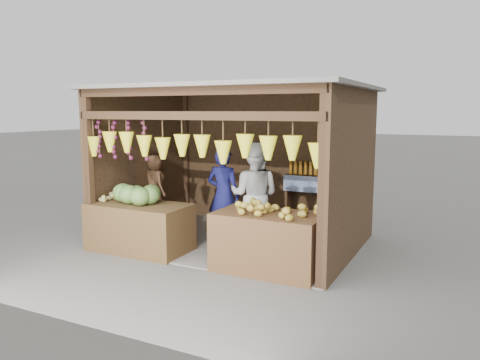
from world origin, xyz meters
The scene contains 12 objects.
ground centered at (0.00, 0.00, 0.00)m, with size 80.00×80.00×0.00m, color #514F49.
stall_structure centered at (-0.03, -0.04, 1.67)m, with size 4.30×3.30×2.66m.
back_shelf centered at (1.05, 1.28, 0.87)m, with size 1.25×0.32×1.32m.
counter_left centered at (-1.20, -1.13, 0.39)m, with size 1.66×0.85×0.78m, color #472F17.
counter_right centered at (1.07, -1.11, 0.42)m, with size 1.52×0.85×0.84m, color #4C2C19.
stool centered at (-1.87, 0.20, 0.15)m, with size 0.31×0.31×0.29m, color black.
man_standing centered at (-0.22, -0.07, 0.82)m, with size 0.60×0.39×1.65m, color #15164F.
woman_standing centered at (0.39, -0.09, 0.88)m, with size 0.85×0.66×1.75m, color silver.
vendor_seated centered at (-1.87, 0.20, 0.87)m, with size 0.56×0.37×1.15m, color brown.
melon_pile centered at (-1.23, -1.11, 0.94)m, with size 1.00×0.50×0.32m, color #255316, non-canonical shape.
tanfruit_pile centered at (-1.85, -1.14, 0.84)m, with size 0.34×0.40×0.13m, color #998546, non-canonical shape.
mango_pile centered at (1.16, -1.17, 0.95)m, with size 1.40×0.64×0.22m, color #B85718, non-canonical shape.
Camera 1 is at (3.57, -7.05, 2.27)m, focal length 35.00 mm.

